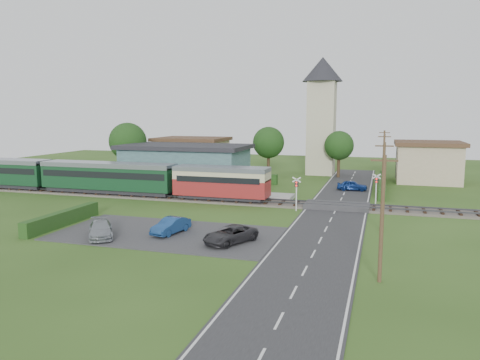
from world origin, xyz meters
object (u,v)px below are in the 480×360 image
(pedestrian_far, at_px, (113,180))
(car_park_silver, at_px, (101,229))
(station_building, at_px, (186,165))
(crossing_signal_far, at_px, (376,185))
(equipment_hut, at_px, (106,176))
(car_park_dark, at_px, (230,235))
(train, at_px, (84,175))
(crossing_signal_near, at_px, (296,189))
(pedestrian_near, at_px, (217,184))
(car_park_blue, at_px, (171,226))
(house_west, at_px, (192,154))
(car_on_road, at_px, (352,185))
(house_east, at_px, (428,161))
(church_tower, at_px, (322,107))

(pedestrian_far, bearing_deg, car_park_silver, -134.94)
(station_building, bearing_deg, crossing_signal_far, -15.63)
(station_building, distance_m, crossing_signal_far, 24.51)
(equipment_hut, relative_size, car_park_dark, 0.60)
(car_park_silver, bearing_deg, car_park_dark, -26.28)
(train, xyz_separation_m, crossing_signal_near, (25.14, -2.41, -0.04))
(crossing_signal_far, xyz_separation_m, pedestrian_near, (-17.36, 1.04, -0.87))
(car_park_silver, bearing_deg, train, 94.16)
(train, xyz_separation_m, pedestrian_far, (1.73, 3.30, -0.92))
(train, bearing_deg, pedestrian_far, 62.38)
(car_park_blue, height_order, pedestrian_near, pedestrian_near)
(car_park_dark, bearing_deg, house_west, 142.93)
(house_west, xyz_separation_m, pedestrian_far, (-2.01, -19.70, -1.53))
(crossing_signal_near, distance_m, car_on_road, 14.43)
(train, relative_size, house_west, 4.00)
(crossing_signal_near, height_order, car_park_blue, crossing_signal_near)
(crossing_signal_near, distance_m, crossing_signal_far, 8.65)
(train, bearing_deg, house_east, 29.59)
(station_building, relative_size, pedestrian_far, 9.89)
(car_on_road, distance_m, pedestrian_far, 28.86)
(station_building, distance_m, church_tower, 23.89)
(crossing_signal_far, distance_m, car_park_dark, 20.07)
(house_west, height_order, pedestrian_far, house_west)
(car_on_road, bearing_deg, car_park_silver, 145.28)
(car_park_silver, distance_m, pedestrian_near, 20.03)
(train, bearing_deg, equipment_hut, 76.97)
(pedestrian_near, relative_size, pedestrian_far, 1.02)
(car_park_silver, relative_size, pedestrian_near, 2.50)
(house_east, xyz_separation_m, crossing_signal_far, (-6.40, -19.61, -0.66))
(equipment_hut, distance_m, car_park_dark, 28.66)
(house_east, distance_m, pedestrian_near, 30.20)
(car_park_blue, xyz_separation_m, car_park_dark, (5.17, -1.18, -0.01))
(crossing_signal_near, relative_size, crossing_signal_far, 1.00)
(car_park_blue, relative_size, pedestrian_far, 2.27)
(church_tower, xyz_separation_m, pedestrian_far, (-22.01, -22.70, -8.97))
(station_building, relative_size, car_park_silver, 3.88)
(train, height_order, crossing_signal_far, train)
(crossing_signal_near, xyz_separation_m, car_on_road, (4.32, 13.69, -1.48))
(house_east, distance_m, pedestrian_far, 41.50)
(car_park_silver, bearing_deg, pedestrian_far, 85.58)
(church_tower, height_order, car_park_dark, church_tower)
(pedestrian_near, bearing_deg, pedestrian_far, 16.39)
(station_building, height_order, pedestrian_near, station_building)
(station_building, xyz_separation_m, church_tower, (15.00, 17.01, 7.53))
(crossing_signal_far, bearing_deg, church_tower, 110.02)
(church_tower, relative_size, house_east, 2.00)
(station_building, xyz_separation_m, house_east, (30.00, 13.01, 0.10))
(car_on_road, bearing_deg, car_park_blue, 150.65)
(train, bearing_deg, church_tower, 47.60)
(house_west, distance_m, car_park_dark, 42.68)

